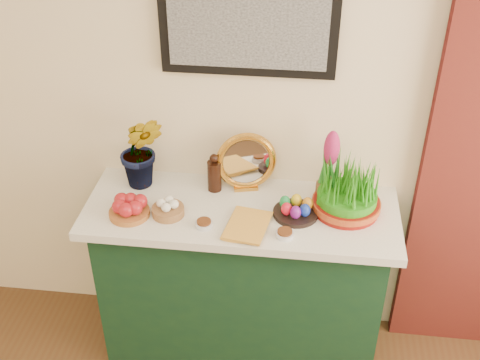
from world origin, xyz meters
name	(u,v)px	position (x,y,z in m)	size (l,w,h in m)	color
sideboard	(241,283)	(0.02, 2.00, 0.42)	(1.30, 0.45, 0.85)	#13341A
tablecloth	(241,211)	(0.02, 2.00, 0.87)	(1.40, 0.55, 0.04)	white
hyacinth_green	(140,139)	(-0.46, 2.13, 1.14)	(0.25, 0.21, 0.49)	#268021
apple_bowl	(129,208)	(-0.46, 1.89, 0.93)	(0.18, 0.18, 0.09)	#9F5B27
garlic_basket	(168,208)	(-0.30, 1.91, 0.92)	(0.18, 0.18, 0.08)	#97673D
vinegar_cruet	(214,174)	(-0.12, 2.13, 0.97)	(0.06, 0.06, 0.19)	black
mirror	(246,162)	(0.02, 2.17, 1.03)	(0.29, 0.13, 0.28)	gold
book	(228,222)	(-0.03, 1.87, 0.91)	(0.16, 0.23, 0.03)	gold
spice_dish_left	(204,224)	(-0.13, 1.85, 0.90)	(0.08, 0.08, 0.03)	silver
spice_dish_right	(285,234)	(0.22, 1.82, 0.90)	(0.08, 0.08, 0.03)	silver
egg_plate	(296,210)	(0.26, 1.98, 0.92)	(0.26, 0.26, 0.08)	black
hyacinth_pink	(330,170)	(0.39, 2.11, 1.05)	(0.11, 0.11, 0.36)	brown
wheatgrass_sabzeh	(348,190)	(0.48, 2.04, 1.00)	(0.30, 0.30, 0.25)	maroon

